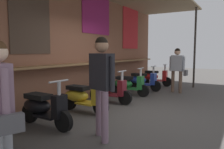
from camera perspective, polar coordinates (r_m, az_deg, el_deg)
The scene contains 11 objects.
ground_plane at distance 5.62m, azimuth 5.04°, elevation -9.61°, with size 32.20×32.20×0.00m, color #474442.
market_stall_facade at distance 6.44m, azimuth -9.68°, elevation 9.83°, with size 11.50×2.78×3.45m.
scooter_black at distance 4.71m, azimuth -17.37°, elevation -8.01°, with size 0.46×1.40×0.97m.
scooter_yellow at distance 5.59m, azimuth -7.78°, elevation -5.62°, with size 0.46×1.40×0.97m.
scooter_maroon at distance 6.57m, azimuth -1.13°, elevation -3.86°, with size 0.46×1.40×0.97m.
scooter_green at distance 7.67m, azimuth 3.97°, elevation -2.47°, with size 0.46×1.40×0.97m.
scooter_blue at distance 8.77m, azimuth 7.61°, elevation -1.46°, with size 0.46×1.40×0.97m.
scooter_red at distance 10.04m, azimuth 10.73°, elevation -0.59°, with size 0.46×1.40×0.97m.
shopper_with_handbag at distance 2.83m, azimuth -26.63°, elevation -5.22°, with size 0.42×0.66×1.63m.
shopper_browsing at distance 3.75m, azimuth -2.66°, elevation -0.41°, with size 0.35×0.57×1.75m.
shopper_passing at distance 8.43m, azimuth 16.44°, elevation 2.11°, with size 0.26×0.64×1.62m.
Camera 1 is at (-4.88, -2.36, 1.50)m, focal length 35.69 mm.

